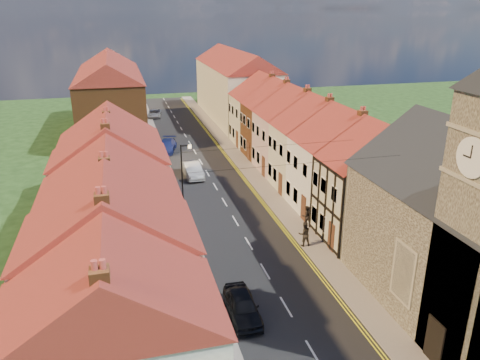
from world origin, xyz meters
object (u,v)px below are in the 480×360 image
(car_mid, at_px, (192,169))
(pedestrian_right, at_px, (304,234))
(church, at_px, (475,216))
(car_distant, at_px, (155,114))
(pedestrian_right_b, at_px, (306,216))
(lamppost, at_px, (183,176))
(car_near, at_px, (242,306))
(car_far, at_px, (167,146))
(pedestrian_left, at_px, (213,359))

(car_mid, bearing_deg, pedestrian_right, -76.29)
(church, xyz_separation_m, car_distant, (-12.38, 55.08, -5.27))
(car_mid, relative_size, pedestrian_right_b, 2.81)
(lamppost, relative_size, car_near, 1.46)
(car_distant, bearing_deg, car_mid, -78.70)
(church, relative_size, car_near, 3.70)
(lamppost, xyz_separation_m, car_far, (0.61, 19.08, -2.85))
(church, height_order, car_far, church)
(car_near, xyz_separation_m, car_distant, (-0.35, 52.63, -0.10))
(car_near, relative_size, car_mid, 0.89)
(pedestrian_left, relative_size, pedestrian_right, 0.90)
(lamppost, bearing_deg, church, -51.70)
(pedestrian_right_b, bearing_deg, car_near, 46.01)
(church, distance_m, pedestrian_right_b, 13.88)
(car_mid, bearing_deg, pedestrian_right_b, -67.86)
(church, bearing_deg, car_far, 109.35)
(church, distance_m, car_mid, 28.80)
(pedestrian_right, bearing_deg, car_far, -73.05)
(car_mid, height_order, pedestrian_right_b, pedestrian_right_b)
(lamppost, bearing_deg, pedestrian_right_b, -26.39)
(car_far, bearing_deg, car_near, -73.75)
(car_near, bearing_deg, church, -10.13)
(pedestrian_left, bearing_deg, car_mid, 78.97)
(car_near, bearing_deg, lamppost, 96.01)
(pedestrian_left, distance_m, pedestrian_right, 13.86)
(lamppost, height_order, pedestrian_left, lamppost)
(car_distant, bearing_deg, pedestrian_right_b, -70.59)
(car_near, relative_size, car_far, 0.86)
(car_near, xyz_separation_m, pedestrian_left, (-2.43, -3.97, 0.25))
(car_near, relative_size, pedestrian_left, 2.47)
(pedestrian_right_b, bearing_deg, lamppost, -31.99)
(car_near, distance_m, pedestrian_right_b, 12.51)
(church, relative_size, car_far, 3.20)
(car_mid, xyz_separation_m, pedestrian_left, (-3.41, -27.61, 0.19))
(lamppost, relative_size, car_distant, 1.38)
(car_near, bearing_deg, car_mid, 89.03)
(car_mid, xyz_separation_m, pedestrian_right_b, (6.79, -13.84, 0.18))
(car_distant, distance_m, pedestrian_right, 46.37)
(car_mid, bearing_deg, car_distant, 88.65)
(car_distant, bearing_deg, pedestrian_left, -83.43)
(car_near, height_order, car_distant, car_near)
(church, height_order, pedestrian_left, church)
(pedestrian_right, xyz_separation_m, pedestrian_right_b, (1.40, 3.06, -0.10))
(car_far, bearing_deg, car_mid, -65.78)
(pedestrian_right, bearing_deg, pedestrian_right_b, -112.22)
(lamppost, bearing_deg, car_distant, 88.81)
(church, relative_size, pedestrian_right_b, 9.24)
(car_distant, xyz_separation_m, pedestrian_left, (-2.08, -56.60, 0.35))
(church, distance_m, pedestrian_left, 15.35)
(lamppost, relative_size, car_mid, 1.30)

